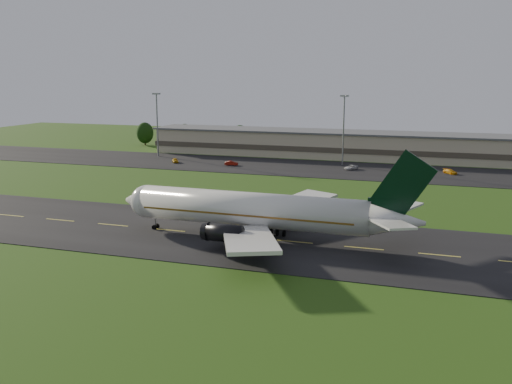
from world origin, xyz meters
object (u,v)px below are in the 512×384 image
(service_vehicle_c, at_px, (351,167))
(light_mast_centre, at_px, (344,122))
(light_mast_west, at_px, (157,117))
(terminal, at_px, (356,146))
(service_vehicle_a, at_px, (175,160))
(service_vehicle_b, at_px, (231,163))
(airliner, at_px, (256,211))
(service_vehicle_d, at_px, (450,172))

(service_vehicle_c, bearing_deg, light_mast_centre, 144.34)
(light_mast_west, height_order, service_vehicle_c, light_mast_west)
(terminal, distance_m, service_vehicle_a, 56.95)
(service_vehicle_a, distance_m, service_vehicle_b, 17.94)
(airliner, distance_m, service_vehicle_d, 80.01)
(service_vehicle_d, bearing_deg, airliner, -155.14)
(airliner, relative_size, light_mast_west, 2.52)
(light_mast_centre, relative_size, service_vehicle_b, 5.24)
(airliner, height_order, service_vehicle_c, airliner)
(service_vehicle_c, bearing_deg, light_mast_west, -159.23)
(service_vehicle_a, distance_m, service_vehicle_c, 52.42)
(terminal, distance_m, service_vehicle_b, 41.94)
(service_vehicle_d, bearing_deg, light_mast_centre, 125.69)
(service_vehicle_a, bearing_deg, service_vehicle_c, -29.80)
(terminal, height_order, service_vehicle_a, terminal)
(service_vehicle_b, xyz_separation_m, service_vehicle_d, (60.61, 4.57, -0.02))
(light_mast_west, bearing_deg, service_vehicle_b, -19.89)
(light_mast_west, relative_size, service_vehicle_b, 5.24)
(terminal, relative_size, service_vehicle_a, 37.59)
(airliner, distance_m, service_vehicle_b, 75.88)
(service_vehicle_b, bearing_deg, airliner, -165.41)
(terminal, xyz_separation_m, service_vehicle_d, (28.51, -22.21, -3.27))
(service_vehicle_a, relative_size, service_vehicle_d, 0.91)
(terminal, height_order, service_vehicle_c, terminal)
(airliner, xyz_separation_m, service_vehicle_a, (-48.34, 69.20, -3.90))
(service_vehicle_a, xyz_separation_m, service_vehicle_b, (17.94, 0.21, -0.02))
(service_vehicle_b, bearing_deg, service_vehicle_d, -94.75)
(airliner, bearing_deg, light_mast_west, 127.46)
(light_mast_centre, bearing_deg, light_mast_west, 180.00)
(service_vehicle_b, relative_size, service_vehicle_c, 0.87)
(terminal, relative_size, light_mast_west, 7.13)
(light_mast_centre, relative_size, service_vehicle_c, 4.57)
(light_mast_centre, bearing_deg, terminal, 85.05)
(light_mast_west, height_order, service_vehicle_a, light_mast_west)
(light_mast_centre, xyz_separation_m, service_vehicle_c, (3.64, -7.07, -12.02))
(service_vehicle_a, bearing_deg, light_mast_centre, -21.36)
(service_vehicle_c, distance_m, service_vehicle_d, 26.29)
(airliner, relative_size, service_vehicle_d, 12.06)
(light_mast_west, xyz_separation_m, service_vehicle_b, (29.30, -10.60, -12.00))
(airliner, distance_m, light_mast_west, 100.15)
(airliner, height_order, light_mast_centre, light_mast_centre)
(light_mast_west, relative_size, service_vehicle_d, 4.79)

